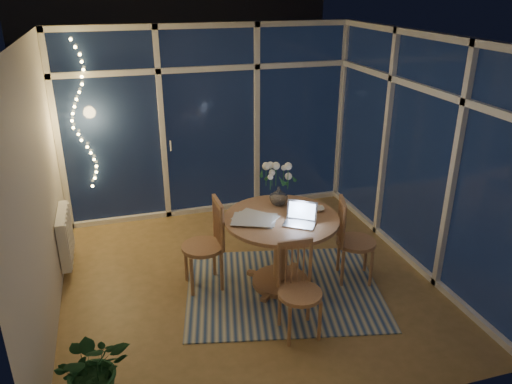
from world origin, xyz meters
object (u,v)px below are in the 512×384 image
at_px(dining_table, 281,252).
at_px(laptop, 300,214).
at_px(chair_right, 356,240).
at_px(chair_left, 202,245).
at_px(chair_front, 300,292).
at_px(potted_plant, 96,376).
at_px(flower_vase, 279,196).

relative_size(dining_table, laptop, 3.88).
bearing_deg(chair_right, chair_left, 95.59).
distance_m(chair_right, chair_front, 1.16).
bearing_deg(dining_table, chair_left, 164.99).
bearing_deg(potted_plant, chair_front, 14.63).
height_order(dining_table, laptop, laptop).
bearing_deg(chair_front, potted_plant, -164.17).
bearing_deg(chair_right, flower_vase, 76.80).
height_order(chair_front, laptop, laptop).
xyz_separation_m(chair_right, chair_front, (-0.92, -0.70, -0.02)).
bearing_deg(chair_left, potted_plant, -37.95).
height_order(dining_table, chair_front, chair_front).
bearing_deg(flower_vase, chair_right, -30.63).
distance_m(laptop, potted_plant, 2.36).
distance_m(chair_front, laptop, 0.81).
xyz_separation_m(chair_left, flower_vase, (0.88, 0.10, 0.42)).
bearing_deg(potted_plant, flower_vase, 39.22).
distance_m(chair_left, chair_right, 1.66).
bearing_deg(chair_left, dining_table, 73.04).
distance_m(dining_table, laptop, 0.57).
relative_size(dining_table, chair_right, 1.23).
xyz_separation_m(chair_right, potted_plant, (-2.72, -1.17, -0.11)).
xyz_separation_m(chair_front, flower_vase, (0.18, 1.14, 0.46)).
height_order(dining_table, potted_plant, dining_table).
xyz_separation_m(dining_table, potted_plant, (-1.90, -1.30, -0.03)).
xyz_separation_m(dining_table, chair_left, (-0.80, 0.22, 0.10)).
distance_m(dining_table, potted_plant, 2.30).
bearing_deg(chair_right, dining_table, 98.75).
relative_size(chair_right, chair_front, 1.05).
relative_size(chair_left, flower_vase, 4.82).
bearing_deg(chair_left, laptop, 63.28).
bearing_deg(chair_front, chair_left, 125.15).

